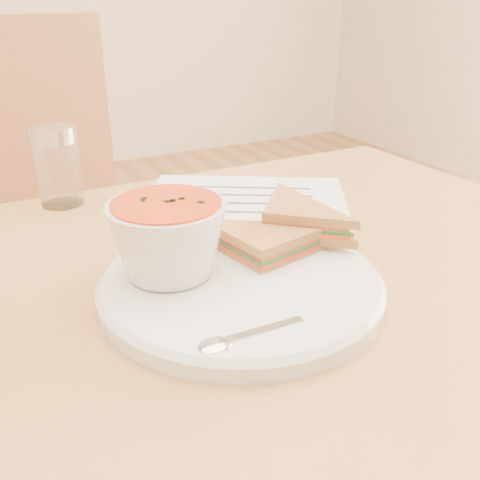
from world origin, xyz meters
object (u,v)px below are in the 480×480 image
soup_bowl (168,242)px  chair_far (77,256)px  plate (241,286)px  condiment_shaker (58,166)px

soup_bowl → chair_far: bearing=88.3°
plate → condiment_shaker: size_ratio=2.54×
soup_bowl → condiment_shaker: size_ratio=1.03×
plate → condiment_shaker: bearing=107.2°
chair_far → plate: size_ratio=3.37×
plate → soup_bowl: 0.09m
plate → soup_bowl: (-0.06, 0.04, 0.05)m
plate → soup_bowl: soup_bowl is taller
condiment_shaker → chair_far: bearing=79.0°
soup_bowl → plate: bearing=-29.5°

